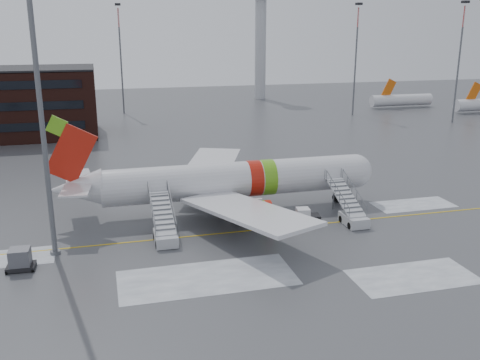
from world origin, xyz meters
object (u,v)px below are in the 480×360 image
object	(u,v)px
airliner	(227,181)
pushback_tug	(306,216)
uld_container	(20,260)
airstair_fwd	(351,212)
light_mast_near	(39,92)
airstair_aft	(164,230)

from	to	relation	value
airliner	pushback_tug	xyz separation A→B (m)	(7.03, -5.27, -2.77)
airliner	uld_container	bearing A→B (deg)	-153.55
airstair_fwd	light_mast_near	size ratio (longest dim) A/B	0.28
pushback_tug	light_mast_near	xyz separation A→B (m)	(-24.25, -1.92, 13.54)
airstair_fwd	uld_container	distance (m)	31.29
airstair_fwd	uld_container	bearing A→B (deg)	-174.00
airstair_aft	light_mast_near	xyz separation A→B (m)	(-9.70, -0.65, 13.13)
airliner	light_mast_near	xyz separation A→B (m)	(-17.22, -7.19, 10.77)
airliner	light_mast_near	bearing A→B (deg)	-157.34
airstair_fwd	uld_container	xyz separation A→B (m)	(-31.12, -3.27, -0.21)
airstair_fwd	airstair_aft	distance (m)	18.93
airliner	light_mast_near	world-z (taller)	light_mast_near
light_mast_near	airliner	bearing A→B (deg)	22.66
airstair_aft	pushback_tug	xyz separation A→B (m)	(14.55, 1.27, -0.42)
airstair_fwd	pushback_tug	distance (m)	4.57
light_mast_near	pushback_tug	bearing A→B (deg)	4.54
airstair_aft	pushback_tug	distance (m)	14.62
airliner	airstair_fwd	world-z (taller)	airliner
uld_container	pushback_tug	bearing A→B (deg)	9.64
pushback_tug	airstair_fwd	bearing A→B (deg)	-16.19
airliner	airstair_aft	xyz separation A→B (m)	(-7.52, -6.54, -2.35)
airstair_fwd	light_mast_near	xyz separation A→B (m)	(-28.62, -0.65, 13.13)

